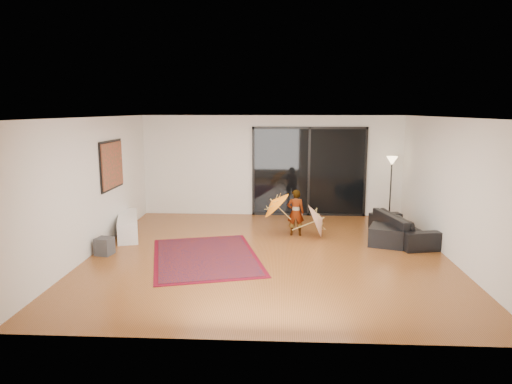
# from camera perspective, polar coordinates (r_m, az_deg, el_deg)

# --- Properties ---
(floor) EXTENTS (7.00, 7.00, 0.00)m
(floor) POSITION_cam_1_polar(r_m,az_deg,el_deg) (9.21, 1.54, -7.73)
(floor) COLOR brown
(floor) RESTS_ON ground
(ceiling) EXTENTS (7.00, 7.00, 0.00)m
(ceiling) POSITION_cam_1_polar(r_m,az_deg,el_deg) (8.76, 1.63, 9.32)
(ceiling) COLOR white
(ceiling) RESTS_ON wall_back
(wall_back) EXTENTS (7.00, 0.00, 7.00)m
(wall_back) POSITION_cam_1_polar(r_m,az_deg,el_deg) (12.35, 1.99, 3.29)
(wall_back) COLOR silver
(wall_back) RESTS_ON floor
(wall_front) EXTENTS (7.00, 0.00, 7.00)m
(wall_front) POSITION_cam_1_polar(r_m,az_deg,el_deg) (5.47, 0.65, -5.56)
(wall_front) COLOR silver
(wall_front) RESTS_ON floor
(wall_left) EXTENTS (0.00, 7.00, 7.00)m
(wall_left) POSITION_cam_1_polar(r_m,az_deg,el_deg) (9.63, -19.73, 0.73)
(wall_left) COLOR silver
(wall_left) RESTS_ON floor
(wall_right) EXTENTS (0.00, 7.00, 7.00)m
(wall_right) POSITION_cam_1_polar(r_m,az_deg,el_deg) (9.47, 23.26, 0.35)
(wall_right) COLOR silver
(wall_right) RESTS_ON floor
(sliding_door) EXTENTS (3.06, 0.07, 2.40)m
(sliding_door) POSITION_cam_1_polar(r_m,az_deg,el_deg) (12.36, 6.63, 2.54)
(sliding_door) COLOR black
(sliding_door) RESTS_ON wall_back
(painting) EXTENTS (0.04, 1.28, 1.08)m
(painting) POSITION_cam_1_polar(r_m,az_deg,el_deg) (10.50, -17.56, 3.25)
(painting) COLOR black
(painting) RESTS_ON wall_left
(media_console) EXTENTS (0.91, 1.73, 0.47)m
(media_console) POSITION_cam_1_polar(r_m,az_deg,el_deg) (10.87, -15.71, -4.03)
(media_console) COLOR white
(media_console) RESTS_ON floor
(speaker) EXTENTS (0.35, 0.35, 0.35)m
(speaker) POSITION_cam_1_polar(r_m,az_deg,el_deg) (9.59, -18.42, -6.45)
(speaker) COLOR #424244
(speaker) RESTS_ON floor
(persian_rug) EXTENTS (2.62, 3.18, 0.02)m
(persian_rug) POSITION_cam_1_polar(r_m,az_deg,el_deg) (9.06, -6.31, -8.02)
(persian_rug) COLOR #540715
(persian_rug) RESTS_ON floor
(sofa) EXTENTS (1.18, 2.10, 0.58)m
(sofa) POSITION_cam_1_polar(r_m,az_deg,el_deg) (10.62, 17.88, -4.16)
(sofa) COLOR black
(sofa) RESTS_ON floor
(ottoman) EXTENTS (0.90, 0.90, 0.41)m
(ottoman) POSITION_cam_1_polar(r_m,az_deg,el_deg) (10.13, 16.10, -5.26)
(ottoman) COLOR black
(ottoman) RESTS_ON floor
(floor_lamp) EXTENTS (0.29, 0.29, 1.66)m
(floor_lamp) POSITION_cam_1_polar(r_m,az_deg,el_deg) (12.29, 16.58, 2.65)
(floor_lamp) COLOR black
(floor_lamp) RESTS_ON floor
(child) EXTENTS (0.39, 0.26, 1.07)m
(child) POSITION_cam_1_polar(r_m,az_deg,el_deg) (10.45, 4.98, -2.57)
(child) COLOR #999999
(child) RESTS_ON floor
(parasol_orange) EXTENTS (0.64, 0.74, 0.84)m
(parasol_orange) POSITION_cam_1_polar(r_m,az_deg,el_deg) (10.35, 1.96, -1.52)
(parasol_orange) COLOR orange
(parasol_orange) RESTS_ON child
(parasol_white) EXTENTS (0.52, 0.80, 0.89)m
(parasol_white) POSITION_cam_1_polar(r_m,az_deg,el_deg) (10.35, 8.33, -2.93)
(parasol_white) COLOR silver
(parasol_white) RESTS_ON floor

